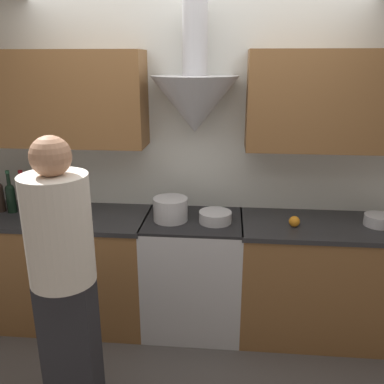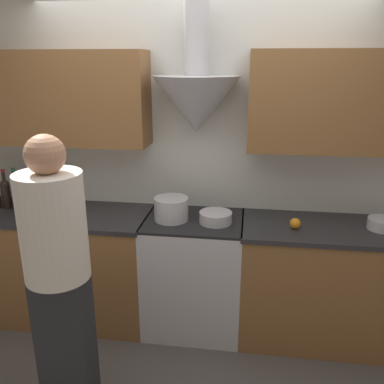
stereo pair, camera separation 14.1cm
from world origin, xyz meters
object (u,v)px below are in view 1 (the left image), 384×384
Objects in this scene: person_foreground_left at (64,276)px; mixing_bowl at (215,217)px; stove_range at (193,273)px; wine_bottle_4 at (11,196)px; wine_bottle_6 at (35,196)px; saucepan at (378,220)px; wine_bottle_5 at (23,196)px; orange_fruit at (294,221)px; stock_pot at (171,209)px.

mixing_bowl is at bearing 49.34° from person_foreground_left.
wine_bottle_4 is at bearing 179.09° from stove_range.
wine_bottle_6 is at bearing -0.12° from wine_bottle_4.
saucepan is at bearing 26.08° from person_foreground_left.
stove_range is 2.67× the size of wine_bottle_6.
wine_bottle_6 reaches higher than stove_range.
wine_bottle_5 is (0.09, 0.02, -0.00)m from wine_bottle_4.
stove_range is 1.38m from wine_bottle_6.
wine_bottle_4 is 0.10m from wine_bottle_5.
mixing_bowl is at bearing -2.59° from wine_bottle_6.
wine_bottle_6 is 1.17m from person_foreground_left.
wine_bottle_5 is at bearing 176.80° from orange_fruit.
wine_bottle_6 is at bearing 177.20° from orange_fruit.
person_foreground_left is at bearing -116.04° from stock_pot.
person_foreground_left is at bearing -57.95° from wine_bottle_6.
wine_bottle_4 is 1.41× the size of mixing_bowl.
wine_bottle_5 is 1.40× the size of mixing_bowl.
saucepan is at bearing 7.24° from orange_fruit.
person_foreground_left is at bearing -130.66° from mixing_bowl.
stove_range is 1.44m from saucepan.
wine_bottle_5 is 2.09m from orange_fruit.
wine_bottle_5 is at bearing 179.16° from saucepan.
stock_pot is (1.18, -0.07, -0.05)m from wine_bottle_5.
wine_bottle_6 is at bearing 178.97° from stove_range.
stove_range is at bearing -1.03° from wine_bottle_6.
saucepan reaches higher than orange_fruit.
orange_fruit is at bearing 33.08° from person_foreground_left.
person_foreground_left is (-1.98, -0.97, -0.01)m from saucepan.
orange_fruit is at bearing -172.76° from saucepan.
wine_bottle_5 is 0.11m from wine_bottle_6.
wine_bottle_4 reaches higher than orange_fruit.
orange_fruit is 1.63m from person_foreground_left.
wine_bottle_6 is at bearing 122.05° from person_foreground_left.
wine_bottle_4 is 1.61m from mixing_bowl.
mixing_bowl reaches higher than orange_fruit.
stock_pot is at bearing -2.37° from wine_bottle_4.
wine_bottle_6 is 0.20× the size of person_foreground_left.
person_foreground_left reaches higher than wine_bottle_5.
stock_pot is 0.91m from orange_fruit.
stove_range is 0.54× the size of person_foreground_left.
orange_fruit is at bearing -3.20° from wine_bottle_5.
wine_bottle_4 is at bearing 179.88° from wine_bottle_6.
person_foreground_left is (0.72, -1.01, -0.11)m from wine_bottle_5.
mixing_bowl is (0.34, -0.01, -0.05)m from stock_pot.
person_foreground_left is (-0.46, -0.93, -0.06)m from stock_pot.
stove_range is at bearing 174.26° from orange_fruit.
person_foreground_left reaches higher than saucepan.
wine_bottle_5 is at bearing 169.28° from wine_bottle_6.
wine_bottle_4 is at bearing 177.63° from stock_pot.
orange_fruit is (2.09, -0.12, -0.09)m from wine_bottle_5.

